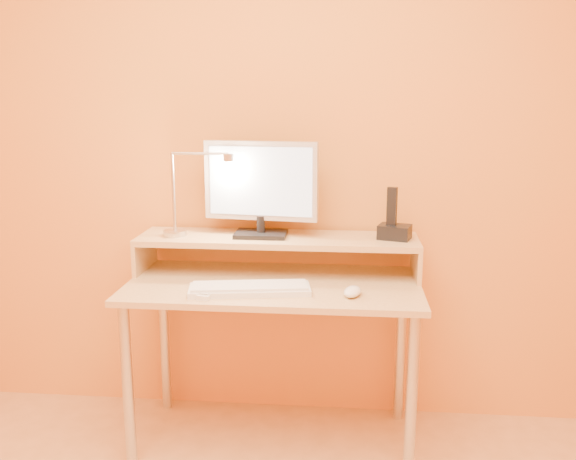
# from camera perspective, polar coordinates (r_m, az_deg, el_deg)

# --- Properties ---
(wall_back) EXTENTS (3.00, 0.04, 2.50)m
(wall_back) POSITION_cam_1_polar(r_m,az_deg,el_deg) (2.77, -0.60, 7.68)
(wall_back) COLOR orange
(wall_back) RESTS_ON floor
(desk_leg_fl) EXTENTS (0.04, 0.04, 0.69)m
(desk_leg_fl) POSITION_cam_1_polar(r_m,az_deg,el_deg) (2.59, -14.51, -13.88)
(desk_leg_fl) COLOR silver
(desk_leg_fl) RESTS_ON floor
(desk_leg_fr) EXTENTS (0.04, 0.04, 0.69)m
(desk_leg_fr) POSITION_cam_1_polar(r_m,az_deg,el_deg) (2.46, 11.27, -15.15)
(desk_leg_fr) COLOR silver
(desk_leg_fr) RESTS_ON floor
(desk_leg_bl) EXTENTS (0.04, 0.04, 0.69)m
(desk_leg_bl) POSITION_cam_1_polar(r_m,az_deg,el_deg) (3.02, -11.29, -9.82)
(desk_leg_bl) COLOR silver
(desk_leg_bl) RESTS_ON floor
(desk_leg_br) EXTENTS (0.04, 0.04, 0.69)m
(desk_leg_br) POSITION_cam_1_polar(r_m,az_deg,el_deg) (2.91, 10.30, -10.63)
(desk_leg_br) COLOR silver
(desk_leg_br) RESTS_ON floor
(desk_lower) EXTENTS (1.20, 0.60, 0.02)m
(desk_lower) POSITION_cam_1_polar(r_m,az_deg,el_deg) (2.56, -1.32, -5.11)
(desk_lower) COLOR #E6BA86
(desk_lower) RESTS_ON floor
(shelf_riser_left) EXTENTS (0.02, 0.30, 0.14)m
(shelf_riser_left) POSITION_cam_1_polar(r_m,az_deg,el_deg) (2.81, -13.04, -2.16)
(shelf_riser_left) COLOR #E6BA86
(shelf_riser_left) RESTS_ON desk_lower
(shelf_riser_right) EXTENTS (0.02, 0.30, 0.14)m
(shelf_riser_right) POSITION_cam_1_polar(r_m,az_deg,el_deg) (2.68, 11.70, -2.77)
(shelf_riser_right) COLOR #E6BA86
(shelf_riser_right) RESTS_ON desk_lower
(desk_shelf) EXTENTS (1.20, 0.30, 0.02)m
(desk_shelf) POSITION_cam_1_polar(r_m,az_deg,el_deg) (2.66, -0.96, -0.86)
(desk_shelf) COLOR #E6BA86
(desk_shelf) RESTS_ON desk_lower
(monitor_foot) EXTENTS (0.22, 0.16, 0.02)m
(monitor_foot) POSITION_cam_1_polar(r_m,az_deg,el_deg) (2.67, -2.51, -0.37)
(monitor_foot) COLOR black
(monitor_foot) RESTS_ON desk_shelf
(monitor_neck) EXTENTS (0.04, 0.04, 0.07)m
(monitor_neck) POSITION_cam_1_polar(r_m,az_deg,el_deg) (2.66, -2.51, 0.55)
(monitor_neck) COLOR black
(monitor_neck) RESTS_ON monitor_foot
(monitor_panel) EXTENTS (0.49, 0.10, 0.33)m
(monitor_panel) POSITION_cam_1_polar(r_m,az_deg,el_deg) (2.64, -2.52, 4.54)
(monitor_panel) COLOR silver
(monitor_panel) RESTS_ON monitor_neck
(monitor_back) EXTENTS (0.44, 0.07, 0.28)m
(monitor_back) POSITION_cam_1_polar(r_m,az_deg,el_deg) (2.66, -2.45, 4.61)
(monitor_back) COLOR black
(monitor_back) RESTS_ON monitor_panel
(monitor_screen) EXTENTS (0.44, 0.06, 0.29)m
(monitor_screen) POSITION_cam_1_polar(r_m,az_deg,el_deg) (2.62, -2.58, 4.48)
(monitor_screen) COLOR #C1DBFC
(monitor_screen) RESTS_ON monitor_panel
(lamp_base) EXTENTS (0.10, 0.10, 0.02)m
(lamp_base) POSITION_cam_1_polar(r_m,az_deg,el_deg) (2.71, -10.35, -0.27)
(lamp_base) COLOR silver
(lamp_base) RESTS_ON desk_shelf
(lamp_post) EXTENTS (0.01, 0.01, 0.33)m
(lamp_post) POSITION_cam_1_polar(r_m,az_deg,el_deg) (2.68, -10.49, 3.44)
(lamp_post) COLOR silver
(lamp_post) RESTS_ON lamp_base
(lamp_arm) EXTENTS (0.24, 0.01, 0.01)m
(lamp_arm) POSITION_cam_1_polar(r_m,az_deg,el_deg) (2.63, -8.10, 6.98)
(lamp_arm) COLOR silver
(lamp_arm) RESTS_ON lamp_post
(lamp_head) EXTENTS (0.04, 0.04, 0.03)m
(lamp_head) POSITION_cam_1_polar(r_m,az_deg,el_deg) (2.61, -5.50, 6.66)
(lamp_head) COLOR silver
(lamp_head) RESTS_ON lamp_arm
(lamp_bulb) EXTENTS (0.03, 0.03, 0.00)m
(lamp_bulb) POSITION_cam_1_polar(r_m,az_deg,el_deg) (2.61, -5.50, 6.31)
(lamp_bulb) COLOR #FFEAC6
(lamp_bulb) RESTS_ON lamp_head
(phone_dock) EXTENTS (0.15, 0.13, 0.06)m
(phone_dock) POSITION_cam_1_polar(r_m,az_deg,el_deg) (2.65, 9.78, -0.18)
(phone_dock) COLOR black
(phone_dock) RESTS_ON desk_shelf
(phone_handset) EXTENTS (0.05, 0.04, 0.16)m
(phone_handset) POSITION_cam_1_polar(r_m,az_deg,el_deg) (2.62, 9.54, 2.18)
(phone_handset) COLOR black
(phone_handset) RESTS_ON phone_dock
(phone_led) EXTENTS (0.01, 0.00, 0.04)m
(phone_led) POSITION_cam_1_polar(r_m,az_deg,el_deg) (2.60, 10.85, -0.44)
(phone_led) COLOR #264BFE
(phone_led) RESTS_ON phone_dock
(keyboard) EXTENTS (0.49, 0.22, 0.02)m
(keyboard) POSITION_cam_1_polar(r_m,az_deg,el_deg) (2.43, -3.54, -5.50)
(keyboard) COLOR white
(keyboard) RESTS_ON desk_lower
(mouse) EXTENTS (0.09, 0.12, 0.04)m
(mouse) POSITION_cam_1_polar(r_m,az_deg,el_deg) (2.39, 5.95, -5.65)
(mouse) COLOR white
(mouse) RESTS_ON desk_lower
(remote_control) EXTENTS (0.08, 0.19, 0.02)m
(remote_control) POSITION_cam_1_polar(r_m,az_deg,el_deg) (2.43, -7.06, -5.62)
(remote_control) COLOR white
(remote_control) RESTS_ON desk_lower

